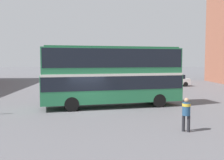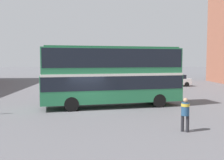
% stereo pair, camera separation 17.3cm
% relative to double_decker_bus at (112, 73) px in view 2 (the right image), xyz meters
% --- Properties ---
extents(ground_plane, '(240.00, 240.00, 0.00)m').
position_rel_double_decker_bus_xyz_m(ground_plane, '(-1.85, -1.39, -2.71)').
color(ground_plane, '#5B5B60').
extents(double_decker_bus, '(11.25, 4.59, 4.73)m').
position_rel_double_decker_bus_xyz_m(double_decker_bus, '(0.00, 0.00, 0.00)').
color(double_decker_bus, '#287A4C').
rests_on(double_decker_bus, ground_plane).
extents(pedestrian_foreground, '(0.60, 0.60, 1.76)m').
position_rel_double_decker_bus_xyz_m(pedestrian_foreground, '(3.39, -7.45, -1.63)').
color(pedestrian_foreground, '#232328').
rests_on(pedestrian_foreground, ground_plane).
extents(parked_car_kerb_near, '(4.31, 2.22, 1.56)m').
position_rel_double_decker_bus_xyz_m(parked_car_kerb_near, '(-0.47, 15.18, -1.91)').
color(parked_car_kerb_near, maroon).
rests_on(parked_car_kerb_near, ground_plane).
extents(parked_car_kerb_far, '(4.09, 2.14, 1.63)m').
position_rel_double_decker_bus_xyz_m(parked_car_kerb_far, '(9.89, 15.80, -1.89)').
color(parked_car_kerb_far, silver).
rests_on(parked_car_kerb_far, ground_plane).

